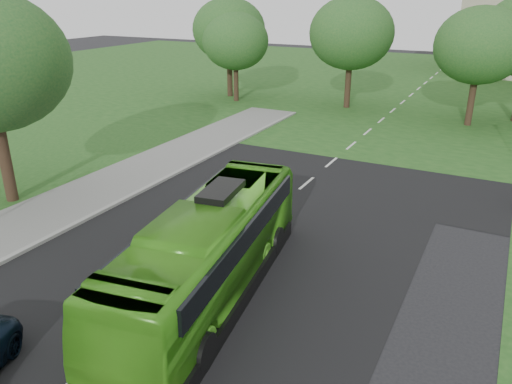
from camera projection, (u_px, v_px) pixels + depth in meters
ground at (206, 268)px, 18.58m from camera, size 160.00×160.00×0.00m
street_surfaces at (365, 129)px, 37.49m from camera, size 120.00×120.00×0.15m
tree_park_a at (235, 41)px, 45.19m from camera, size 6.02×6.02×8.00m
tree_park_b at (351, 33)px, 42.17m from camera, size 7.15×7.15×9.38m
tree_park_c at (480, 46)px, 36.38m from camera, size 6.59×6.59×8.75m
tree_park_f at (229, 30)px, 47.12m from camera, size 6.89×6.89×9.20m
bus at (209, 251)px, 16.52m from camera, size 4.37×11.78×3.21m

